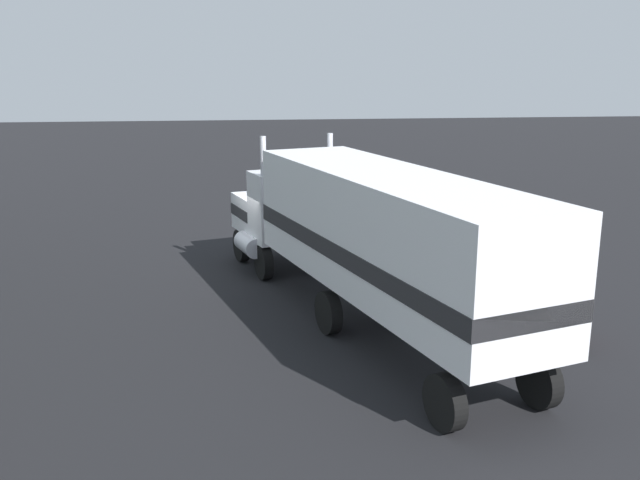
{
  "coord_description": "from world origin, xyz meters",
  "views": [
    {
      "loc": [
        -22.45,
        0.96,
        6.71
      ],
      "look_at": [
        -2.57,
        -1.4,
        1.6
      ],
      "focal_mm": 39.74,
      "sensor_mm": 36.0,
      "label": 1
    }
  ],
  "objects": [
    {
      "name": "ground_plane",
      "position": [
        0.0,
        0.0,
        0.0
      ],
      "size": [
        120.0,
        120.0,
        0.0
      ],
      "primitive_type": "plane",
      "color": "black"
    },
    {
      "name": "lane_stripe_mid",
      "position": [
        0.69,
        -6.63,
        0.01
      ],
      "size": [
        4.28,
        1.35,
        0.01
      ],
      "primitive_type": "cube",
      "rotation": [
        0.0,
        0.0,
        0.28
      ],
      "color": "silver",
      "rests_on": "ground_plane"
    },
    {
      "name": "person_bystander",
      "position": [
        -3.53,
        -4.22,
        0.89
      ],
      "size": [
        0.4,
        0.48,
        1.63
      ],
      "color": "black",
      "rests_on": "ground_plane"
    },
    {
      "name": "lane_stripe_far",
      "position": [
        -2.87,
        -7.92,
        0.01
      ],
      "size": [
        4.21,
        1.6,
        0.01
      ],
      "primitive_type": "cube",
      "rotation": [
        0.0,
        0.0,
        0.34
      ],
      "color": "silver",
      "rests_on": "ground_plane"
    },
    {
      "name": "lane_stripe_near",
      "position": [
        -2.07,
        -3.5,
        0.01
      ],
      "size": [
        4.26,
        1.4,
        0.01
      ],
      "primitive_type": "cube",
      "rotation": [
        0.0,
        0.0,
        0.29
      ],
      "color": "silver",
      "rests_on": "ground_plane"
    },
    {
      "name": "semi_truck",
      "position": [
        -5.39,
        -2.24,
        2.52
      ],
      "size": [
        14.26,
        6.56,
        4.5
      ],
      "color": "white",
      "rests_on": "ground_plane"
    },
    {
      "name": "motorcycle",
      "position": [
        -6.94,
        -7.05,
        0.48
      ],
      "size": [
        2.1,
        0.45,
        1.12
      ],
      "color": "black",
      "rests_on": "ground_plane"
    }
  ]
}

